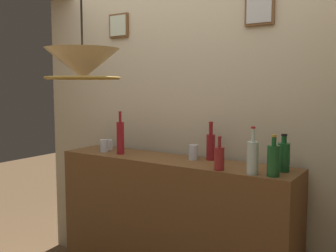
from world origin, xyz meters
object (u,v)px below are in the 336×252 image
Objects in this scene: glass_tumbler_rocks at (104,146)px; glass_tumbler_highball at (109,145)px; liquor_bottle_bourbon at (284,156)px; liquor_bottle_brandy at (211,145)px; liquor_bottle_vodka at (219,158)px; glass_tumbler_shot at (193,152)px; liquor_bottle_tequila at (273,160)px; pendant_lamp at (83,65)px; liquor_bottle_amaro at (253,157)px; liquor_bottle_sherry at (120,137)px.

glass_tumbler_highball is at bearing 112.40° from glass_tumbler_rocks.
liquor_bottle_brandy is at bearing 171.40° from liquor_bottle_bourbon.
glass_tumbler_shot is (-0.32, 0.21, -0.02)m from liquor_bottle_vodka.
liquor_bottle_tequila is 0.49× the size of pendant_lamp.
liquor_bottle_bourbon is 0.47× the size of pendant_lamp.
glass_tumbler_highball is at bearing 171.72° from liquor_bottle_amaro.
glass_tumbler_rocks is 1.20× the size of glass_tumbler_highball.
liquor_bottle_bourbon is 0.23m from liquor_bottle_amaro.
liquor_bottle_vodka is 0.74× the size of liquor_bottle_amaro.
liquor_bottle_sherry is at bearing -175.99° from liquor_bottle_bourbon.
pendant_lamp reaches higher than liquor_bottle_tequila.
pendant_lamp is (0.60, -0.86, 0.61)m from glass_tumbler_highball.
liquor_bottle_vodka is (-0.34, -0.03, -0.02)m from liquor_bottle_tequila.
pendant_lamp reaches higher than liquor_bottle_bourbon.
liquor_bottle_tequila is at bearing -24.23° from liquor_bottle_brandy.
liquor_bottle_bourbon is at bearing 53.11° from liquor_bottle_amaro.
liquor_bottle_bourbon is 2.38× the size of glass_tumbler_rocks.
liquor_bottle_amaro reaches higher than glass_tumbler_highball.
pendant_lamp is (-0.89, -0.84, 0.56)m from liquor_bottle_bourbon.
liquor_bottle_sherry is (-1.26, 0.07, 0.04)m from liquor_bottle_tequila.
liquor_bottle_tequila is 1.49m from glass_tumbler_highball.
liquor_bottle_bourbon is at bearing 43.44° from pendant_lamp.
liquor_bottle_sherry is 3.10× the size of glass_tumbler_shot.
liquor_bottle_bourbon is 1.09× the size of liquor_bottle_vodka.
liquor_bottle_vodka is at bearing -152.07° from liquor_bottle_bourbon.
liquor_bottle_bourbon is at bearing -8.60° from liquor_bottle_brandy.
liquor_bottle_tequila reaches higher than glass_tumbler_highball.
liquor_bottle_tequila is at bearing -3.05° from glass_tumbler_rocks.
liquor_bottle_vodka is (-0.36, -0.19, -0.02)m from liquor_bottle_bourbon.
glass_tumbler_shot reaches higher than glass_tumbler_rocks.
liquor_bottle_tequila is at bearing 4.49° from liquor_bottle_vodka.
liquor_bottle_brandy is 0.91m from glass_tumbler_rocks.
liquor_bottle_bourbon is 1.35m from pendant_lamp.
liquor_bottle_vodka is 2.18× the size of glass_tumbler_rocks.
pendant_lamp is at bearing -104.21° from glass_tumbler_shot.
glass_tumbler_highball is (-1.48, 0.18, -0.06)m from liquor_bottle_tequila.
liquor_bottle_sherry reaches higher than glass_tumbler_shot.
glass_tumbler_rocks is 0.11m from glass_tumbler_highball.
liquor_bottle_brandy is 1.13m from pendant_lamp.
liquor_bottle_bourbon is at bearing 4.01° from liquor_bottle_sherry.
liquor_bottle_vodka is 2.00× the size of glass_tumbler_shot.
pendant_lamp is at bearing -63.48° from liquor_bottle_sherry.
liquor_bottle_bourbon reaches higher than liquor_bottle_vodka.
liquor_bottle_sherry is (-0.91, 0.10, 0.06)m from liquor_bottle_vodka.
liquor_bottle_vodka is at bearing -10.26° from glass_tumbler_highball.
liquor_bottle_amaro reaches higher than liquor_bottle_bourbon.
liquor_bottle_brandy is (-0.56, 0.08, 0.01)m from liquor_bottle_bourbon.
liquor_bottle_sherry reaches higher than glass_tumbler_rocks.
liquor_bottle_sherry reaches higher than liquor_bottle_bourbon.
liquor_bottle_brandy is at bearing 155.77° from liquor_bottle_tequila.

